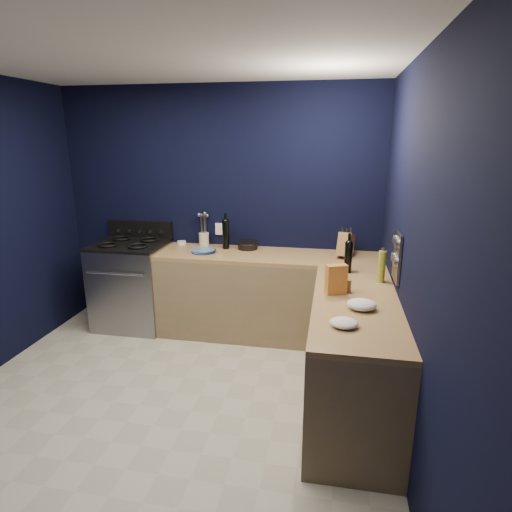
% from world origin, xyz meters
% --- Properties ---
extents(floor, '(3.50, 3.50, 0.02)m').
position_xyz_m(floor, '(0.00, 0.00, -0.01)').
color(floor, '#ACA896').
rests_on(floor, ground).
extents(ceiling, '(3.50, 3.50, 0.02)m').
position_xyz_m(ceiling, '(0.00, 0.00, 2.61)').
color(ceiling, silver).
rests_on(ceiling, ground).
extents(wall_back, '(3.50, 0.02, 2.60)m').
position_xyz_m(wall_back, '(0.00, 1.76, 1.30)').
color(wall_back, black).
rests_on(wall_back, ground).
extents(wall_right, '(0.02, 3.50, 2.60)m').
position_xyz_m(wall_right, '(1.76, 0.00, 1.30)').
color(wall_right, black).
rests_on(wall_right, ground).
extents(cab_back, '(2.30, 0.63, 0.86)m').
position_xyz_m(cab_back, '(0.60, 1.44, 0.43)').
color(cab_back, olive).
rests_on(cab_back, floor).
extents(top_back, '(2.30, 0.63, 0.04)m').
position_xyz_m(top_back, '(0.60, 1.44, 0.88)').
color(top_back, brown).
rests_on(top_back, cab_back).
extents(cab_right, '(0.63, 1.67, 0.86)m').
position_xyz_m(cab_right, '(1.44, 0.29, 0.43)').
color(cab_right, olive).
rests_on(cab_right, floor).
extents(top_right, '(0.63, 1.67, 0.04)m').
position_xyz_m(top_right, '(1.44, 0.29, 0.88)').
color(top_right, brown).
rests_on(top_right, cab_right).
extents(gas_range, '(0.76, 0.66, 0.92)m').
position_xyz_m(gas_range, '(-0.93, 1.42, 0.46)').
color(gas_range, gray).
rests_on(gas_range, floor).
extents(oven_door, '(0.59, 0.02, 0.42)m').
position_xyz_m(oven_door, '(-0.93, 1.10, 0.45)').
color(oven_door, black).
rests_on(oven_door, gas_range).
extents(cooktop, '(0.76, 0.66, 0.03)m').
position_xyz_m(cooktop, '(-0.93, 1.42, 0.94)').
color(cooktop, black).
rests_on(cooktop, gas_range).
extents(backguard, '(0.76, 0.06, 0.20)m').
position_xyz_m(backguard, '(-0.93, 1.72, 1.04)').
color(backguard, black).
rests_on(backguard, gas_range).
extents(spice_panel, '(0.02, 0.28, 0.38)m').
position_xyz_m(spice_panel, '(1.74, 0.55, 1.18)').
color(spice_panel, gray).
rests_on(spice_panel, wall_right).
extents(wall_outlet, '(0.09, 0.02, 0.13)m').
position_xyz_m(wall_outlet, '(0.00, 1.74, 1.08)').
color(wall_outlet, white).
rests_on(wall_outlet, wall_back).
extents(plate_stack, '(0.31, 0.31, 0.03)m').
position_xyz_m(plate_stack, '(-0.08, 1.38, 0.92)').
color(plate_stack, '#4756AD').
rests_on(plate_stack, top_back).
extents(ramekin, '(0.10, 0.10, 0.04)m').
position_xyz_m(ramekin, '(-0.42, 1.67, 0.92)').
color(ramekin, white).
rests_on(ramekin, top_back).
extents(utensil_crock, '(0.14, 0.14, 0.14)m').
position_xyz_m(utensil_crock, '(-0.17, 1.69, 0.97)').
color(utensil_crock, '#F9F4C9').
rests_on(utensil_crock, top_back).
extents(wine_bottle_back, '(0.09, 0.09, 0.31)m').
position_xyz_m(wine_bottle_back, '(0.11, 1.58, 1.05)').
color(wine_bottle_back, black).
rests_on(wine_bottle_back, top_back).
extents(lemon_basket, '(0.26, 0.26, 0.08)m').
position_xyz_m(lemon_basket, '(0.35, 1.61, 0.94)').
color(lemon_basket, black).
rests_on(lemon_basket, top_back).
extents(knife_block, '(0.20, 0.30, 0.29)m').
position_xyz_m(knife_block, '(1.38, 1.49, 1.02)').
color(knife_block, brown).
rests_on(knife_block, top_back).
extents(wine_bottle_right, '(0.09, 0.09, 0.28)m').
position_xyz_m(wine_bottle_right, '(1.39, 0.97, 1.04)').
color(wine_bottle_right, black).
rests_on(wine_bottle_right, top_right).
extents(oil_bottle, '(0.08, 0.08, 0.27)m').
position_xyz_m(oil_bottle, '(1.65, 0.75, 1.03)').
color(oil_bottle, olive).
rests_on(oil_bottle, top_right).
extents(spice_jar_near, '(0.05, 0.05, 0.10)m').
position_xyz_m(spice_jar_near, '(1.34, 0.70, 0.95)').
color(spice_jar_near, olive).
rests_on(spice_jar_near, top_right).
extents(spice_jar_far, '(0.06, 0.06, 0.10)m').
position_xyz_m(spice_jar_far, '(1.38, 0.47, 0.95)').
color(spice_jar_far, olive).
rests_on(spice_jar_far, top_right).
extents(crouton_bag, '(0.17, 0.13, 0.23)m').
position_xyz_m(crouton_bag, '(1.28, 0.41, 1.02)').
color(crouton_bag, red).
rests_on(crouton_bag, top_right).
extents(towel_front, '(0.24, 0.22, 0.07)m').
position_xyz_m(towel_front, '(1.46, 0.13, 0.94)').
color(towel_front, white).
rests_on(towel_front, top_right).
extents(towel_end, '(0.21, 0.20, 0.05)m').
position_xyz_m(towel_end, '(1.34, -0.18, 0.93)').
color(towel_end, white).
rests_on(towel_end, top_right).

